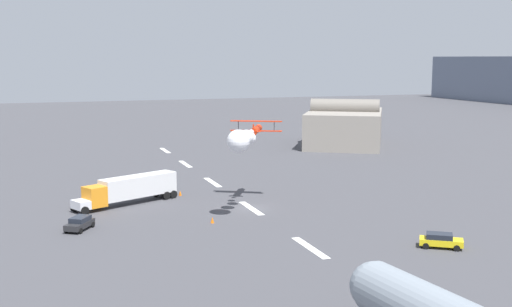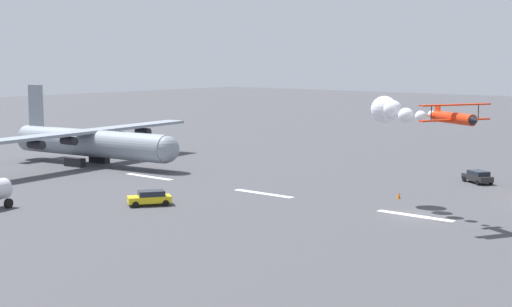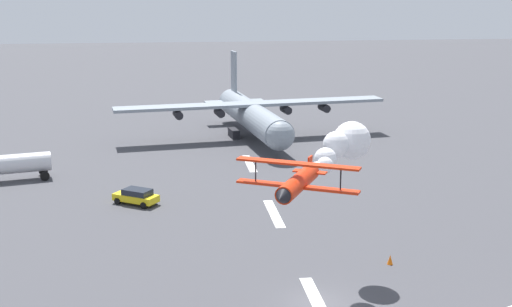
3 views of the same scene
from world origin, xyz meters
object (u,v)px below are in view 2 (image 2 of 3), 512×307
(followme_car_yellow, at_px, (478,176))
(traffic_cone_far, at_px, (399,195))
(stunt_biplane_red, at_px, (401,111))
(airport_staff_sedan, at_px, (150,198))
(cargo_transport_plane, at_px, (97,142))

(followme_car_yellow, xyz_separation_m, traffic_cone_far, (2.10, 15.12, -0.44))
(stunt_biplane_red, distance_m, airport_staff_sedan, 26.59)
(stunt_biplane_red, height_order, traffic_cone_far, stunt_biplane_red)
(traffic_cone_far, bearing_deg, cargo_transport_plane, 5.96)
(cargo_transport_plane, distance_m, followme_car_yellow, 50.83)
(stunt_biplane_red, distance_m, traffic_cone_far, 11.00)
(cargo_transport_plane, height_order, airport_staff_sedan, cargo_transport_plane)
(traffic_cone_far, bearing_deg, airport_staff_sedan, 48.11)
(followme_car_yellow, xyz_separation_m, airport_staff_sedan, (19.66, 34.70, 0.00))
(stunt_biplane_red, xyz_separation_m, followme_car_yellow, (0.73, -20.15, -8.93))
(stunt_biplane_red, bearing_deg, followme_car_yellow, -87.92)
(stunt_biplane_red, height_order, followme_car_yellow, stunt_biplane_red)
(cargo_transport_plane, height_order, stunt_biplane_red, stunt_biplane_red)
(cargo_transport_plane, height_order, traffic_cone_far, cargo_transport_plane)
(traffic_cone_far, bearing_deg, followme_car_yellow, -97.91)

